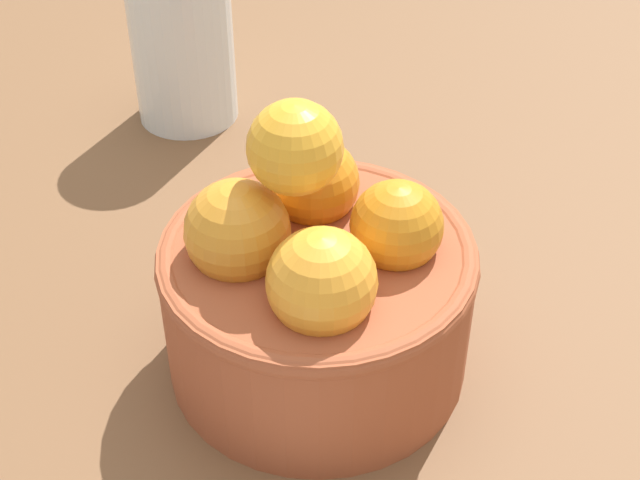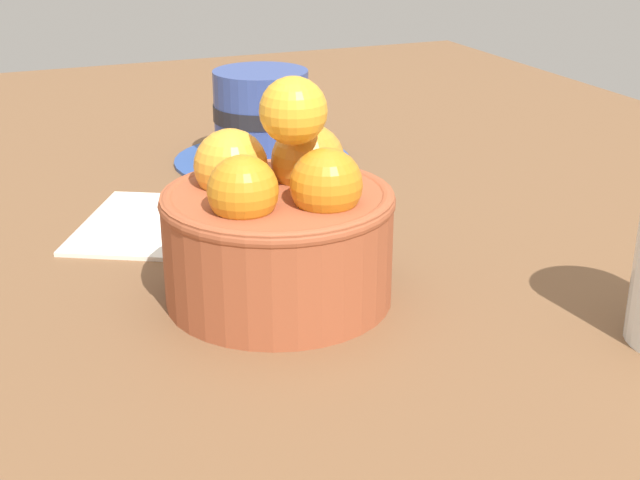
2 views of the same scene
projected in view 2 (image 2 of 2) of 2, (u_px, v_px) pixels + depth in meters
The scene contains 4 objects.
ground_plane at pixel (280, 334), 53.41cm from camera, with size 150.26×108.96×4.93cm, color brown.
terracotta_bowl at pixel (279, 225), 50.81cm from camera, with size 13.43×13.43×13.08cm.
coffee_cup at pixel (262, 122), 76.42cm from camera, with size 15.37×15.37×7.99cm.
folded_napkin at pixel (145, 222), 63.23cm from camera, with size 12.37×8.58×0.60cm, color white.
Camera 2 is at (-44.71, 15.67, 22.98)cm, focal length 49.82 mm.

